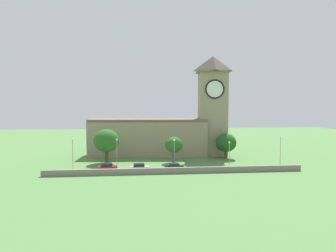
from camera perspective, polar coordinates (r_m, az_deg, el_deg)
name	(u,v)px	position (r m, az deg, el deg)	size (l,w,h in m)	color
ground_plane	(167,160)	(88.87, -0.09, -5.72)	(200.00, 200.00, 0.00)	#517F42
church	(170,126)	(95.40, 0.36, -0.02)	(39.79, 12.60, 27.94)	gray
quay_barrier	(176,171)	(72.10, 1.34, -7.55)	(55.48, 0.70, 1.30)	gray
car_red	(107,167)	(74.92, -10.26, -6.92)	(4.25, 2.60, 1.92)	red
car_silver	(140,167)	(74.39, -4.82, -7.01)	(4.19, 2.35, 1.75)	silver
car_black	(174,167)	(74.59, 1.04, -6.97)	(4.30, 2.51, 1.74)	black
streetlamp_west_end	(73,149)	(77.26, -15.87, -3.82)	(0.44, 0.44, 7.15)	#9EA0A5
streetlamp_west_mid	(117,149)	(75.75, -8.66, -3.92)	(0.44, 0.44, 7.02)	#9EA0A5
streetlamp_central	(174,149)	(76.68, 1.06, -3.88)	(0.44, 0.44, 6.78)	#9EA0A5
streetlamp_east_mid	(229,150)	(78.59, 10.36, -4.02)	(0.44, 0.44, 6.14)	#9EA0A5
streetlamp_east_end	(281,146)	(84.25, 18.53, -3.21)	(0.44, 0.44, 7.16)	#9EA0A5
tree_by_tower	(106,141)	(84.70, -10.39, -2.49)	(6.33, 6.33, 8.44)	brown
tree_riverside_west	(226,143)	(91.03, 9.80, -2.82)	(5.45, 5.45, 6.75)	brown
tree_riverside_east	(174,145)	(83.77, 0.99, -3.23)	(4.43, 4.43, 6.52)	brown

